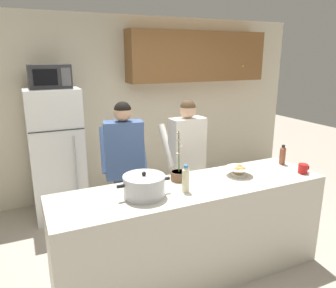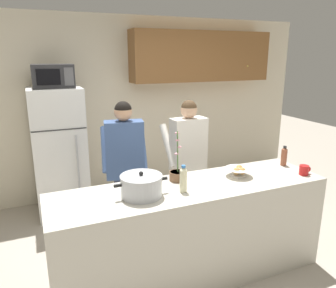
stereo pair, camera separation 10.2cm
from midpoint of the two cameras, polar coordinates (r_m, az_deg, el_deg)
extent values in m
plane|color=#B2A899|center=(3.41, 4.82, -21.76)|extent=(14.00, 14.00, 0.00)
cube|color=beige|center=(4.92, -7.43, 6.41)|extent=(6.00, 0.12, 2.60)
cube|color=brown|center=(5.11, 6.53, 15.00)|extent=(2.21, 0.34, 0.73)
sphere|color=gold|center=(5.37, 14.30, 13.08)|extent=(0.03, 0.03, 0.03)
cube|color=beige|center=(3.15, 5.01, -15.06)|extent=(2.53, 0.68, 0.92)
cube|color=white|center=(4.42, -17.83, -1.43)|extent=(0.64, 0.64, 1.67)
cube|color=#333333|center=(4.02, -17.79, 2.35)|extent=(0.63, 0.01, 0.01)
cylinder|color=#B2B2B7|center=(4.13, -14.82, -3.57)|extent=(0.02, 0.02, 0.75)
cube|color=#2D2D30|center=(4.24, -18.88, 11.20)|extent=(0.48, 0.36, 0.28)
cube|color=black|center=(4.05, -19.52, 10.99)|extent=(0.26, 0.01, 0.18)
cube|color=#59595B|center=(4.07, -16.27, 11.27)|extent=(0.11, 0.01, 0.21)
cylinder|color=#33384C|center=(3.73, -5.36, -11.20)|extent=(0.11, 0.11, 0.78)
cylinder|color=#33384C|center=(3.72, -7.56, -11.35)|extent=(0.11, 0.11, 0.78)
cube|color=#3F598C|center=(3.47, -6.80, -0.96)|extent=(0.44, 0.28, 0.61)
sphere|color=tan|center=(3.39, -7.01, 5.57)|extent=(0.19, 0.19, 0.19)
sphere|color=black|center=(3.38, -7.02, 5.96)|extent=(0.18, 0.18, 0.18)
cylinder|color=#3F598C|center=(3.62, -3.76, -0.57)|extent=(0.15, 0.37, 0.47)
cylinder|color=#3F598C|center=(3.59, -10.17, -0.92)|extent=(0.15, 0.37, 0.47)
cylinder|color=black|center=(3.99, 5.05, -9.49)|extent=(0.11, 0.11, 0.77)
cylinder|color=black|center=(3.92, 3.27, -9.88)|extent=(0.11, 0.11, 0.77)
cube|color=white|center=(3.72, 4.37, -0.06)|extent=(0.41, 0.22, 0.61)
sphere|color=#D8A884|center=(3.63, 4.49, 5.96)|extent=(0.18, 0.18, 0.18)
sphere|color=#4C3823|center=(3.63, 4.50, 6.32)|extent=(0.18, 0.18, 0.18)
cylinder|color=white|center=(3.92, 6.00, 0.41)|extent=(0.10, 0.36, 0.47)
cylinder|color=white|center=(3.73, 0.79, -0.27)|extent=(0.10, 0.36, 0.47)
cylinder|color=silver|center=(2.71, -3.59, -7.47)|extent=(0.34, 0.34, 0.16)
cylinder|color=silver|center=(2.67, -3.63, -5.70)|extent=(0.35, 0.35, 0.02)
sphere|color=black|center=(2.67, -3.64, -5.17)|extent=(0.04, 0.04, 0.04)
cube|color=black|center=(2.64, -7.73, -7.26)|extent=(0.06, 0.02, 0.02)
cube|color=black|center=(2.76, 0.33, -6.08)|extent=(0.06, 0.02, 0.02)
cylinder|color=red|center=(3.46, 23.50, -4.22)|extent=(0.09, 0.09, 0.10)
torus|color=red|center=(3.50, 24.14, -4.07)|extent=(0.06, 0.01, 0.06)
cylinder|color=white|center=(3.24, 13.05, -5.33)|extent=(0.14, 0.14, 0.02)
cone|color=white|center=(3.22, 13.09, -4.67)|extent=(0.26, 0.26, 0.06)
sphere|color=tan|center=(3.18, 12.81, -4.66)|extent=(0.07, 0.07, 0.07)
sphere|color=tan|center=(3.26, 13.24, -4.16)|extent=(0.07, 0.07, 0.07)
sphere|color=tan|center=(3.19, 13.77, -4.63)|extent=(0.07, 0.07, 0.07)
cylinder|color=beige|center=(2.78, 3.75, -6.50)|extent=(0.06, 0.06, 0.20)
cone|color=beige|center=(2.74, 3.79, -4.30)|extent=(0.06, 0.06, 0.03)
cylinder|color=#3372BF|center=(2.74, 3.80, -3.95)|extent=(0.04, 0.04, 0.02)
cylinder|color=brown|center=(3.66, 20.40, -2.22)|extent=(0.06, 0.06, 0.17)
cone|color=brown|center=(3.64, 20.55, -0.71)|extent=(0.06, 0.06, 0.03)
cylinder|color=#262626|center=(3.63, 20.57, -0.49)|extent=(0.03, 0.03, 0.02)
cylinder|color=brown|center=(3.05, 2.63, -5.62)|extent=(0.15, 0.15, 0.09)
cylinder|color=#38281E|center=(3.03, 2.64, -4.94)|extent=(0.14, 0.14, 0.01)
cylinder|color=#4C7238|center=(2.97, 2.68, -1.38)|extent=(0.01, 0.03, 0.38)
ellipsoid|color=pink|center=(2.98, 2.49, -1.72)|extent=(0.04, 0.03, 0.02)
ellipsoid|color=pink|center=(2.97, 2.98, -0.51)|extent=(0.04, 0.03, 0.02)
ellipsoid|color=pink|center=(2.95, 2.66, 0.68)|extent=(0.04, 0.03, 0.02)
ellipsoid|color=pink|center=(2.94, 2.60, 1.95)|extent=(0.04, 0.03, 0.02)
camera|label=1|loc=(0.05, -89.12, 0.24)|focal=34.80mm
camera|label=2|loc=(0.05, 90.88, -0.24)|focal=34.80mm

